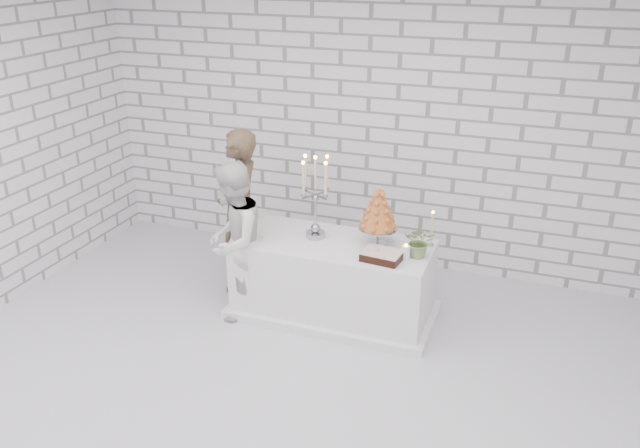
{
  "coord_description": "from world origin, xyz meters",
  "views": [
    {
      "loc": [
        1.85,
        -3.99,
        3.27
      ],
      "look_at": [
        0.06,
        0.88,
        1.05
      ],
      "focal_mm": 36.95,
      "sensor_mm": 36.0,
      "label": 1
    }
  ],
  "objects_px": {
    "groom": "(239,212)",
    "bride": "(233,241)",
    "candelabra": "(315,197)",
    "croquembouche": "(378,217)",
    "cake_table": "(333,279)"
  },
  "relations": [
    {
      "from": "groom",
      "to": "candelabra",
      "type": "xyz_separation_m",
      "value": [
        0.85,
        -0.13,
        0.31
      ]
    },
    {
      "from": "candelabra",
      "to": "groom",
      "type": "bearing_deg",
      "value": 171.38
    },
    {
      "from": "cake_table",
      "to": "bride",
      "type": "height_order",
      "value": "bride"
    },
    {
      "from": "bride",
      "to": "croquembouche",
      "type": "xyz_separation_m",
      "value": [
        1.26,
        0.39,
        0.28
      ]
    },
    {
      "from": "croquembouche",
      "to": "candelabra",
      "type": "bearing_deg",
      "value": -176.85
    },
    {
      "from": "groom",
      "to": "croquembouche",
      "type": "relative_size",
      "value": 3.02
    },
    {
      "from": "candelabra",
      "to": "bride",
      "type": "bearing_deg",
      "value": -152.22
    },
    {
      "from": "groom",
      "to": "croquembouche",
      "type": "bearing_deg",
      "value": 86.57
    },
    {
      "from": "groom",
      "to": "candelabra",
      "type": "distance_m",
      "value": 0.91
    },
    {
      "from": "cake_table",
      "to": "croquembouche",
      "type": "relative_size",
      "value": 3.26
    },
    {
      "from": "groom",
      "to": "candelabra",
      "type": "relative_size",
      "value": 2.11
    },
    {
      "from": "groom",
      "to": "croquembouche",
      "type": "height_order",
      "value": "groom"
    },
    {
      "from": "groom",
      "to": "bride",
      "type": "relative_size",
      "value": 1.11
    },
    {
      "from": "groom",
      "to": "bride",
      "type": "height_order",
      "value": "groom"
    },
    {
      "from": "candelabra",
      "to": "croquembouche",
      "type": "bearing_deg",
      "value": 3.15
    }
  ]
}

